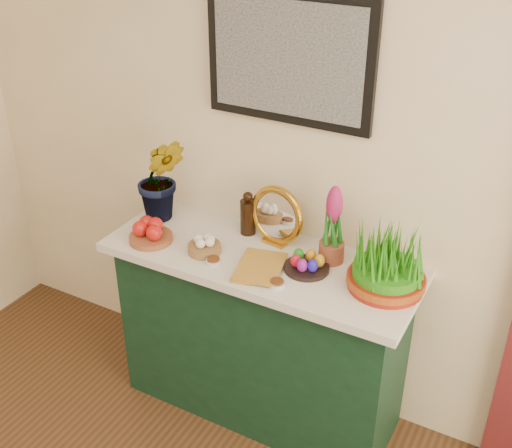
{
  "coord_description": "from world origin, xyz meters",
  "views": [
    {
      "loc": [
        0.88,
        -0.09,
        2.39
      ],
      "look_at": [
        -0.24,
        1.95,
        1.07
      ],
      "focal_mm": 45.0,
      "sensor_mm": 36.0,
      "label": 1
    }
  ],
  "objects_px": {
    "book": "(238,263)",
    "sideboard": "(261,338)",
    "hyacinth_green": "(160,165)",
    "wheatgrass_sabzeh": "(388,264)",
    "mirror": "(277,216)"
  },
  "relations": [
    {
      "from": "sideboard",
      "to": "book",
      "type": "height_order",
      "value": "book"
    },
    {
      "from": "mirror",
      "to": "wheatgrass_sabzeh",
      "type": "height_order",
      "value": "mirror"
    },
    {
      "from": "book",
      "to": "sideboard",
      "type": "bearing_deg",
      "value": 59.39
    },
    {
      "from": "hyacinth_green",
      "to": "book",
      "type": "height_order",
      "value": "hyacinth_green"
    },
    {
      "from": "book",
      "to": "wheatgrass_sabzeh",
      "type": "distance_m",
      "value": 0.62
    },
    {
      "from": "sideboard",
      "to": "wheatgrass_sabzeh",
      "type": "xyz_separation_m",
      "value": [
        0.55,
        0.02,
        0.58
      ]
    },
    {
      "from": "sideboard",
      "to": "hyacinth_green",
      "type": "height_order",
      "value": "hyacinth_green"
    },
    {
      "from": "sideboard",
      "to": "wheatgrass_sabzeh",
      "type": "distance_m",
      "value": 0.8
    },
    {
      "from": "wheatgrass_sabzeh",
      "to": "sideboard",
      "type": "bearing_deg",
      "value": -177.48
    },
    {
      "from": "sideboard",
      "to": "mirror",
      "type": "xyz_separation_m",
      "value": [
        0.01,
        0.13,
        0.6
      ]
    },
    {
      "from": "book",
      "to": "hyacinth_green",
      "type": "bearing_deg",
      "value": 145.7
    },
    {
      "from": "mirror",
      "to": "book",
      "type": "xyz_separation_m",
      "value": [
        -0.05,
        -0.26,
        -0.12
      ]
    },
    {
      "from": "hyacinth_green",
      "to": "mirror",
      "type": "bearing_deg",
      "value": -25.43
    },
    {
      "from": "hyacinth_green",
      "to": "mirror",
      "type": "distance_m",
      "value": 0.6
    },
    {
      "from": "sideboard",
      "to": "hyacinth_green",
      "type": "relative_size",
      "value": 2.35
    }
  ]
}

